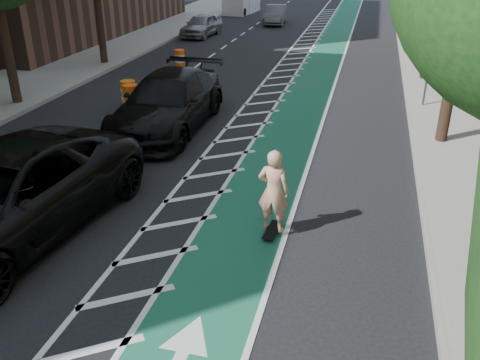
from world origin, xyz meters
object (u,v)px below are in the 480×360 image
(suv_near, at_px, (4,196))
(barrel_a, at_px, (131,98))
(skateboarder, at_px, (273,191))
(suv_far, at_px, (168,102))

(suv_near, bearing_deg, barrel_a, 104.70)
(skateboarder, bearing_deg, suv_far, -46.42)
(suv_near, distance_m, suv_far, 7.54)
(suv_near, relative_size, suv_far, 1.11)
(suv_near, bearing_deg, skateboarder, 21.05)
(suv_near, height_order, suv_far, suv_near)
(skateboarder, height_order, barrel_a, skateboarder)
(skateboarder, relative_size, suv_near, 0.27)
(suv_far, bearing_deg, skateboarder, -51.83)
(skateboarder, distance_m, suv_near, 5.85)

